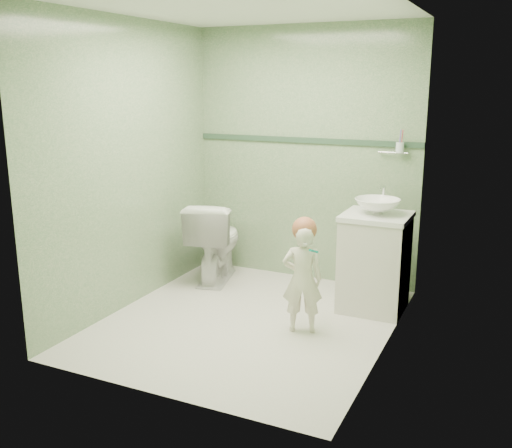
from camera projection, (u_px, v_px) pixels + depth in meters
The scene contains 12 objects.
ground at pixel (248, 322), 4.67m from camera, with size 2.50×2.50×0.00m, color beige.
room_shell at pixel (248, 175), 4.38m from camera, with size 2.50×2.54×2.40m.
trim_stripe at pixel (305, 140), 5.44m from camera, with size 2.20×0.02×0.05m, color #2E4935.
vanity at pixel (374, 264), 4.85m from camera, with size 0.52×0.50×0.80m, color silver.
counter at pixel (377, 216), 4.75m from camera, with size 0.54×0.52×0.04m, color white.
basin at pixel (377, 206), 4.73m from camera, with size 0.37×0.37×0.13m, color white.
faucet at pixel (383, 193), 4.87m from camera, with size 0.03×0.13×0.18m.
cup_holder at pixel (399, 148), 5.03m from camera, with size 0.26×0.07×0.21m.
toilet at pixel (215, 241), 5.58m from camera, with size 0.44×0.77×0.78m, color white.
toddler at pixel (302, 279), 4.40m from camera, with size 0.31×0.20×0.85m, color silver.
hair_cap at pixel (304, 229), 4.33m from camera, with size 0.19×0.19×0.19m, color #A65D3C.
teal_toothbrush at pixel (313, 250), 4.21m from camera, with size 0.10×0.14×0.08m.
Camera 1 is at (1.90, -3.91, 1.88)m, focal length 40.59 mm.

